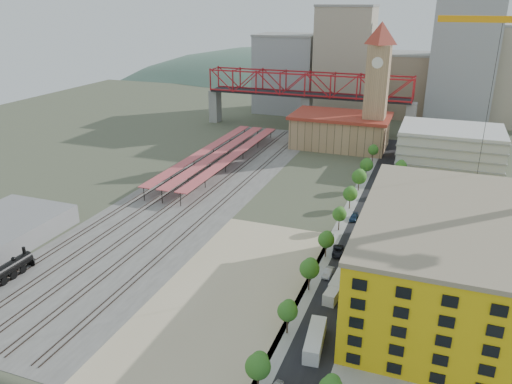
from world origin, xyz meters
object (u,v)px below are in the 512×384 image
(construction_building, at_px, (483,265))
(site_trailer_b, at_px, (335,291))
(clock_tower, at_px, (378,76))
(site_trailer_a, at_px, (315,340))
(site_trailer_d, at_px, (358,235))
(site_trailer_c, at_px, (339,280))

(construction_building, relative_size, site_trailer_b, 5.64)
(clock_tower, height_order, site_trailer_a, clock_tower)
(clock_tower, bearing_deg, site_trailer_b, -85.65)
(site_trailer_a, height_order, site_trailer_d, site_trailer_a)
(site_trailer_a, relative_size, site_trailer_c, 1.12)
(site_trailer_a, bearing_deg, site_trailer_b, 84.26)
(clock_tower, distance_m, site_trailer_c, 105.12)
(site_trailer_b, height_order, site_trailer_c, site_trailer_c)
(site_trailer_c, bearing_deg, site_trailer_d, 93.44)
(site_trailer_b, bearing_deg, clock_tower, 101.22)
(clock_tower, distance_m, site_trailer_d, 83.67)
(site_trailer_a, distance_m, site_trailer_d, 43.30)
(site_trailer_a, bearing_deg, construction_building, 34.39)
(site_trailer_b, bearing_deg, site_trailer_c, 96.87)
(site_trailer_a, xyz_separation_m, site_trailer_c, (0.00, 20.75, -0.15))
(site_trailer_d, bearing_deg, site_trailer_a, -89.62)
(construction_building, height_order, site_trailer_a, construction_building)
(site_trailer_c, bearing_deg, site_trailer_a, -86.56)
(construction_building, height_order, site_trailer_b, construction_building)
(clock_tower, distance_m, construction_building, 107.36)
(construction_building, relative_size, site_trailer_a, 4.93)
(site_trailer_c, xyz_separation_m, site_trailer_d, (0.00, 22.55, -0.07))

